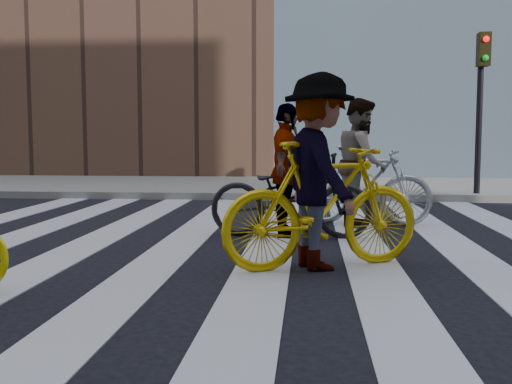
# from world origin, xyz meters

# --- Properties ---
(ground) EXTENTS (100.00, 100.00, 0.00)m
(ground) POSITION_xyz_m (0.00, 0.00, 0.00)
(ground) COLOR black
(ground) RESTS_ON ground
(sidewalk_far) EXTENTS (100.00, 5.00, 0.15)m
(sidewalk_far) POSITION_xyz_m (0.00, 7.50, 0.07)
(sidewalk_far) COLOR gray
(sidewalk_far) RESTS_ON ground
(zebra_crosswalk) EXTENTS (8.25, 10.00, 0.01)m
(zebra_crosswalk) POSITION_xyz_m (0.00, 0.00, 0.01)
(zebra_crosswalk) COLOR silver
(zebra_crosswalk) RESTS_ON ground
(traffic_signal) EXTENTS (0.22, 0.42, 3.33)m
(traffic_signal) POSITION_xyz_m (4.40, 5.32, 2.28)
(traffic_signal) COLOR black
(traffic_signal) RESTS_ON ground
(bike_silver_mid) EXTENTS (2.00, 0.74, 1.17)m
(bike_silver_mid) POSITION_xyz_m (1.82, 1.82, 0.59)
(bike_silver_mid) COLOR #B1B5BB
(bike_silver_mid) RESTS_ON ground
(bike_yellow_right) EXTENTS (2.15, 1.37, 1.26)m
(bike_yellow_right) POSITION_xyz_m (1.14, -1.15, 0.63)
(bike_yellow_right) COLOR #DFB60C
(bike_yellow_right) RESTS_ON ground
(bike_dark_rear) EXTENTS (2.15, 0.92, 1.10)m
(bike_dark_rear) POSITION_xyz_m (0.76, 0.65, 0.55)
(bike_dark_rear) COLOR black
(bike_dark_rear) RESTS_ON ground
(rider_mid) EXTENTS (0.79, 0.97, 1.86)m
(rider_mid) POSITION_xyz_m (1.77, 1.82, 0.93)
(rider_mid) COLOR slate
(rider_mid) RESTS_ON ground
(rider_right) EXTENTS (1.15, 1.42, 1.92)m
(rider_right) POSITION_xyz_m (1.09, -1.15, 0.96)
(rider_right) COLOR slate
(rider_right) RESTS_ON ground
(rider_rear) EXTENTS (0.51, 1.05, 1.73)m
(rider_rear) POSITION_xyz_m (0.71, 0.65, 0.86)
(rider_rear) COLOR slate
(rider_rear) RESTS_ON ground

